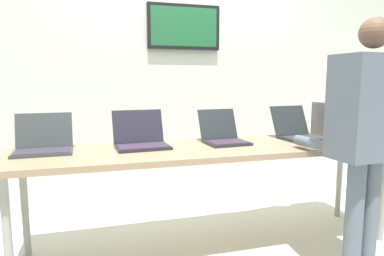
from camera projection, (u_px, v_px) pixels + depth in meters
The scene contains 10 objects.
ground at pixel (212, 250), 2.58m from camera, with size 8.00×8.00×0.04m, color beige.
back_wall at pixel (177, 82), 3.48m from camera, with size 8.00×0.11×2.47m.
workbench at pixel (213, 153), 2.48m from camera, with size 2.85×0.70×0.78m.
equipment_box at pixel (340, 119), 2.91m from camera, with size 0.35×0.32×0.29m.
laptop_station_0 at pixel (43, 143), 2.27m from camera, with size 0.38×0.32×0.25m.
laptop_station_1 at pixel (141, 139), 2.44m from camera, with size 0.39×0.36×0.26m.
laptop_station_2 at pixel (223, 135), 2.60m from camera, with size 0.33×0.37×0.25m.
laptop_station_3 at pixel (298, 131), 2.79m from camera, with size 0.36×0.41×0.26m.
person at pixel (367, 126), 2.06m from camera, with size 0.47×0.61×1.62m.
paper_sheet at pixel (344, 143), 2.58m from camera, with size 0.28×0.34×0.00m.
Camera 1 is at (-0.81, -2.29, 1.26)m, focal length 31.76 mm.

